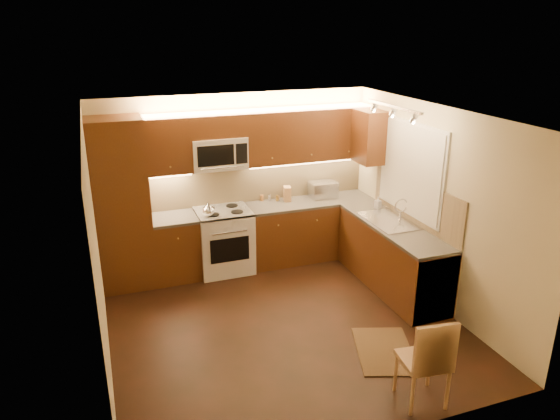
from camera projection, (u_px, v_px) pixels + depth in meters
name	position (u px, v px, depth m)	size (l,w,h in m)	color
floor	(284.00, 324.00, 6.30)	(4.00, 4.00, 0.01)	black
ceiling	(284.00, 116.00, 5.45)	(4.00, 4.00, 0.01)	beige
wall_back	(237.00, 180.00, 7.64)	(4.00, 0.01, 2.50)	beige
wall_front	(373.00, 315.00, 4.10)	(4.00, 0.01, 2.50)	beige
wall_left	(97.00, 252.00, 5.23)	(0.01, 4.00, 2.50)	beige
wall_right	(435.00, 207.00, 6.51)	(0.01, 4.00, 2.50)	beige
pantry	(122.00, 205.00, 6.88)	(0.70, 0.60, 2.30)	#49240F
base_cab_back_left	(176.00, 248.00, 7.34)	(0.62, 0.60, 0.86)	#49240F
counter_back_left	(174.00, 218.00, 7.19)	(0.62, 0.60, 0.04)	#353330
base_cab_back_right	(309.00, 230.00, 7.99)	(1.92, 0.60, 0.86)	#49240F
counter_back_right	(310.00, 202.00, 7.84)	(1.92, 0.60, 0.04)	#353330
base_cab_right	(392.00, 258.00, 7.05)	(0.60, 2.00, 0.86)	#49240F
counter_right	(394.00, 227.00, 6.90)	(0.60, 2.00, 0.04)	#353330
dishwasher	(422.00, 280.00, 6.43)	(0.58, 0.60, 0.84)	silver
backsplash_back	(260.00, 181.00, 7.76)	(3.30, 0.02, 0.60)	tan
backsplash_right	(415.00, 201.00, 6.88)	(0.02, 2.00, 0.60)	tan
upper_cab_back_left	(167.00, 145.00, 6.96)	(0.62, 0.35, 0.75)	#49240F
upper_cab_back_right	(308.00, 135.00, 7.61)	(1.92, 0.35, 0.75)	#49240F
upper_cab_bridge	(217.00, 125.00, 7.11)	(0.76, 0.35, 0.31)	#49240F
upper_cab_right_corner	(370.00, 137.00, 7.49)	(0.35, 0.50, 0.75)	#49240F
stove	(224.00, 240.00, 7.53)	(0.76, 0.65, 0.92)	silver
microwave	(218.00, 153.00, 7.22)	(0.76, 0.38, 0.44)	silver
window_frame	(411.00, 169.00, 6.88)	(0.03, 1.44, 1.24)	silver
window_blinds	(410.00, 169.00, 6.87)	(0.02, 1.36, 1.16)	silver
sink	(389.00, 216.00, 7.00)	(0.52, 0.86, 0.15)	silver
faucet	(401.00, 209.00, 7.03)	(0.20, 0.04, 0.30)	silver
track_light_bar	(393.00, 106.00, 6.32)	(0.04, 1.20, 0.03)	silver
kettle	(208.00, 209.00, 7.12)	(0.17, 0.17, 0.19)	silver
toaster_oven	(323.00, 190.00, 7.96)	(0.40, 0.30, 0.24)	silver
knife_block	(287.00, 194.00, 7.80)	(0.10, 0.16, 0.22)	#AD894E
spice_jar_a	(269.00, 198.00, 7.80)	(0.05, 0.05, 0.10)	silver
spice_jar_b	(277.00, 198.00, 7.81)	(0.04, 0.04, 0.09)	olive
spice_jar_c	(278.00, 198.00, 7.83)	(0.04, 0.04, 0.09)	silver
spice_jar_d	(262.00, 198.00, 7.81)	(0.05, 0.05, 0.09)	#AA6D33
soap_bottle	(378.00, 203.00, 7.49)	(0.08, 0.08, 0.17)	#BBBBBF
rug	(384.00, 350.00, 5.77)	(0.60, 0.90, 0.01)	black
dining_chair	(424.00, 358.00, 4.88)	(0.41, 0.41, 0.93)	#AD894E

